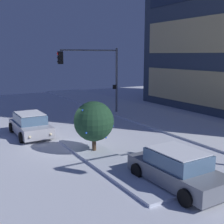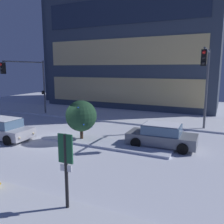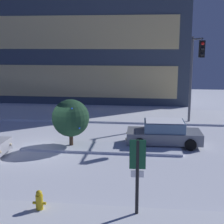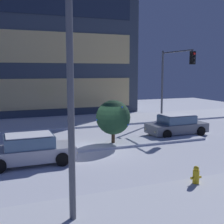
# 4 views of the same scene
# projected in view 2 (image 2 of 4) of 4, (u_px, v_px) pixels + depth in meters

# --- Properties ---
(ground) EXTENTS (52.00, 52.00, 0.00)m
(ground) POSITION_uv_depth(u_px,v_px,m) (65.00, 140.00, 16.69)
(ground) COLOR silver
(curb_strip_far) EXTENTS (52.00, 5.20, 0.14)m
(curb_strip_far) POSITION_uv_depth(u_px,v_px,m) (117.00, 116.00, 24.73)
(curb_strip_far) COLOR silver
(curb_strip_far) RESTS_ON ground
(median_strip) EXTENTS (9.00, 1.80, 0.14)m
(median_strip) POSITION_uv_depth(u_px,v_px,m) (104.00, 143.00, 15.83)
(median_strip) COLOR silver
(median_strip) RESTS_ON ground
(office_tower_main) EXTENTS (21.94, 10.66, 27.67)m
(office_tower_main) POSITION_uv_depth(u_px,v_px,m) (136.00, 1.00, 31.82)
(office_tower_main) COLOR #384251
(office_tower_main) RESTS_ON ground
(office_tower_secondary) EXTENTS (15.15, 9.94, 16.53)m
(office_tower_secondary) POSITION_uv_depth(u_px,v_px,m) (102.00, 47.00, 37.79)
(office_tower_secondary) COLOR #384251
(office_tower_secondary) RESTS_ON ground
(car_near) EXTENTS (4.49, 2.08, 1.49)m
(car_near) POSITION_uv_depth(u_px,v_px,m) (3.00, 129.00, 16.96)
(car_near) COLOR #B7B7C1
(car_near) RESTS_ON ground
(car_far) EXTENTS (4.47, 2.18, 1.49)m
(car_far) POSITION_uv_depth(u_px,v_px,m) (162.00, 136.00, 15.27)
(car_far) COLOR slate
(car_far) RESTS_ON ground
(traffic_light_corner_far_right) EXTENTS (0.32, 4.77, 6.40)m
(traffic_light_corner_far_right) POSITION_uv_depth(u_px,v_px,m) (206.00, 75.00, 17.13)
(traffic_light_corner_far_right) COLOR #565960
(traffic_light_corner_far_right) RESTS_ON ground
(traffic_light_corner_far_left) EXTENTS (0.32, 5.56, 5.79)m
(traffic_light_corner_far_left) POSITION_uv_depth(u_px,v_px,m) (29.00, 78.00, 23.75)
(traffic_light_corner_far_left) COLOR #565960
(traffic_light_corner_far_left) RESTS_ON ground
(parking_info_sign) EXTENTS (0.55, 0.12, 2.80)m
(parking_info_sign) POSITION_uv_depth(u_px,v_px,m) (66.00, 163.00, 8.10)
(parking_info_sign) COLOR black
(parking_info_sign) RESTS_ON ground
(decorated_tree_median) EXTENTS (2.20, 2.14, 2.82)m
(decorated_tree_median) POSITION_uv_depth(u_px,v_px,m) (81.00, 116.00, 16.38)
(decorated_tree_median) COLOR #473323
(decorated_tree_median) RESTS_ON ground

